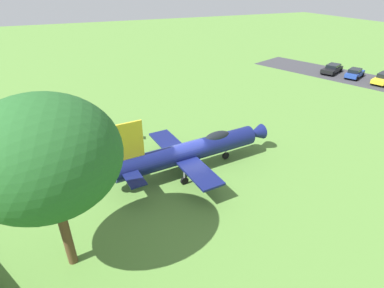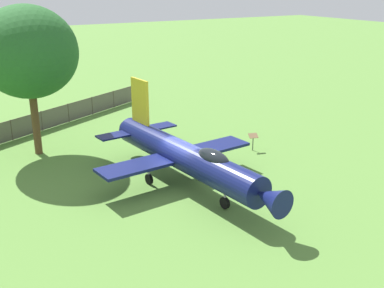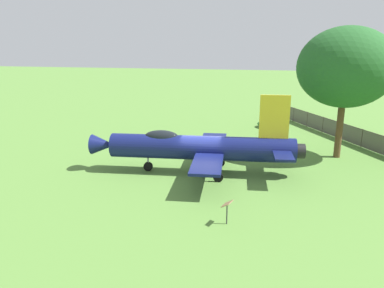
% 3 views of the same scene
% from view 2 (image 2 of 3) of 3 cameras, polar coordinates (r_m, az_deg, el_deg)
% --- Properties ---
extents(ground_plane, '(200.00, 200.00, 0.00)m').
position_cam_2_polar(ground_plane, '(25.92, -1.04, -4.93)').
color(ground_plane, '#568438').
extents(display_jet, '(13.70, 9.30, 5.13)m').
position_cam_2_polar(display_jet, '(24.99, -0.59, -1.56)').
color(display_jet, '#111951').
rests_on(display_jet, ground_plane).
extents(shade_tree, '(6.69, 5.97, 9.31)m').
position_cam_2_polar(shade_tree, '(30.60, -19.21, 10.43)').
color(shade_tree, brown).
rests_on(shade_tree, ground_plane).
extents(info_plaque, '(0.54, 0.68, 1.14)m').
position_cam_2_polar(info_plaque, '(31.04, 7.39, 0.72)').
color(info_plaque, '#333333').
rests_on(info_plaque, ground_plane).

